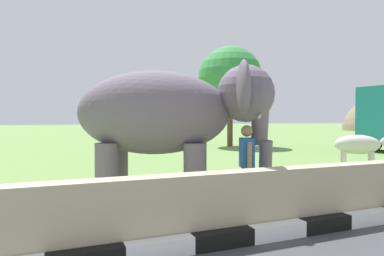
{
  "coord_description": "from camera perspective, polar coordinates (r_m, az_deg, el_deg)",
  "views": [
    {
      "loc": [
        1.56,
        -0.58,
        1.78
      ],
      "look_at": [
        4.05,
        5.56,
        1.6
      ],
      "focal_mm": 32.0,
      "sensor_mm": 36.0,
      "label": 1
    }
  ],
  "objects": [
    {
      "name": "person_handler",
      "position": [
        6.86,
        9.1,
        -5.62
      ],
      "size": [
        0.36,
        0.62,
        1.66
      ],
      "color": "navy",
      "rests_on": "ground_plane"
    },
    {
      "name": "tree_distant",
      "position": [
        22.37,
        6.37,
        8.12
      ],
      "size": [
        4.15,
        4.15,
        6.43
      ],
      "color": "brown",
      "rests_on": "ground_plane"
    },
    {
      "name": "barrier_parapet",
      "position": [
        4.65,
        -16.32,
        -14.48
      ],
      "size": [
        28.0,
        0.36,
        1.0
      ],
      "primitive_type": "cube",
      "color": "tan",
      "rests_on": "ground_plane"
    },
    {
      "name": "cow_near",
      "position": [
        13.07,
        26.02,
        -2.61
      ],
      "size": [
        1.82,
        1.36,
        1.23
      ],
      "color": "beige",
      "rests_on": "ground_plane"
    },
    {
      "name": "elephant",
      "position": [
        6.97,
        -3.42,
        2.24
      ],
      "size": [
        4.04,
        3.21,
        2.87
      ],
      "color": "slate",
      "rests_on": "ground_plane"
    }
  ]
}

